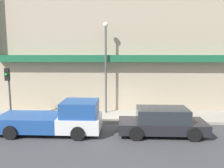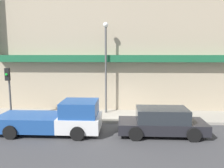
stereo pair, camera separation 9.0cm
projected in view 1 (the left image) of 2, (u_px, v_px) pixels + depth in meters
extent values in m
plane|color=#38383A|center=(121.00, 124.00, 13.74)|extent=(80.00, 80.00, 0.00)
cube|color=gray|center=(121.00, 116.00, 15.13)|extent=(36.00, 2.83, 0.17)
cube|color=tan|center=(122.00, 57.00, 17.47)|extent=(19.80, 3.00, 8.25)
cube|color=#195B38|center=(122.00, 58.00, 15.70)|extent=(18.22, 0.60, 0.50)
cube|color=silver|center=(80.00, 122.00, 11.99)|extent=(2.25, 2.02, 0.77)
cube|color=#1E478C|center=(80.00, 108.00, 11.88)|extent=(1.91, 1.86, 0.82)
cube|color=#1E478C|center=(30.00, 122.00, 12.11)|extent=(3.37, 2.02, 0.77)
cylinder|color=black|center=(84.00, 121.00, 13.02)|extent=(0.72, 0.22, 0.72)
cylinder|color=black|center=(78.00, 134.00, 11.02)|extent=(0.72, 0.22, 0.72)
cylinder|color=black|center=(27.00, 121.00, 13.17)|extent=(0.72, 0.22, 0.72)
cylinder|color=black|center=(10.00, 133.00, 11.17)|extent=(0.72, 0.22, 0.72)
cube|color=black|center=(162.00, 126.00, 11.82)|extent=(4.66, 1.78, 0.55)
cube|color=#23282D|center=(162.00, 114.00, 11.73)|extent=(2.70, 1.61, 0.71)
cylinder|color=black|center=(184.00, 123.00, 12.65)|extent=(0.72, 0.22, 0.72)
cylinder|color=black|center=(194.00, 135.00, 10.89)|extent=(0.72, 0.22, 0.72)
cylinder|color=black|center=(134.00, 123.00, 12.78)|extent=(0.72, 0.22, 0.72)
cylinder|color=black|center=(136.00, 134.00, 11.01)|extent=(0.72, 0.22, 0.72)
cylinder|color=#196633|center=(84.00, 115.00, 14.30)|extent=(0.21, 0.21, 0.49)
sphere|color=#196633|center=(84.00, 110.00, 14.26)|extent=(0.20, 0.20, 0.20)
cylinder|color=#4C4C4C|center=(106.00, 71.00, 15.37)|extent=(0.14, 0.14, 5.99)
sphere|color=silver|center=(106.00, 25.00, 14.94)|extent=(0.36, 0.36, 0.36)
cylinder|color=#4C4C4C|center=(10.00, 93.00, 14.26)|extent=(0.12, 0.12, 3.30)
cube|color=black|center=(7.00, 74.00, 13.93)|extent=(0.28, 0.20, 0.80)
sphere|color=green|center=(6.00, 75.00, 13.81)|extent=(0.16, 0.16, 0.16)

